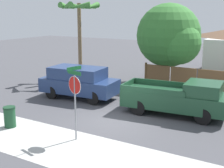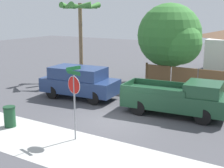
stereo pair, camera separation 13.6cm
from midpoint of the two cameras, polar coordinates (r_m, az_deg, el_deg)
name	(u,v)px [view 1 (the left image)]	position (r m, az deg, el deg)	size (l,w,h in m)	color
ground_plane	(114,121)	(15.38, 0.15, -6.77)	(80.00, 80.00, 0.00)	#47474C
sidewalk_strip	(68,148)	(12.65, -8.40, -11.46)	(36.00, 3.20, 0.01)	#B2B2AD
oak_tree	(171,37)	(23.04, 10.51, 8.45)	(4.85, 4.62, 5.85)	brown
palm_tree	(79,13)	(23.93, -6.20, 12.75)	(2.90, 3.12, 5.92)	brown
red_suv	(79,82)	(19.20, -6.28, 0.46)	(4.86, 2.47, 1.93)	navy
orange_pickup	(178,98)	(16.33, 11.81, -2.50)	(5.44, 2.53, 1.84)	#1E472D
stop_sign	(75,91)	(12.71, -7.12, -1.34)	(0.79, 0.71, 3.10)	gray
trash_bin	(10,117)	(15.24, -18.44, -5.71)	(0.56, 0.56, 0.97)	#1E4C2D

